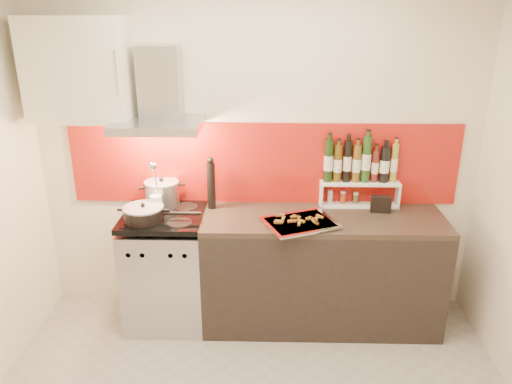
{
  "coord_description": "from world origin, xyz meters",
  "views": [
    {
      "loc": [
        0.08,
        -2.3,
        2.39
      ],
      "look_at": [
        0.0,
        0.95,
        1.15
      ],
      "focal_mm": 35.0,
      "sensor_mm": 36.0,
      "label": 1
    }
  ],
  "objects_px": {
    "range_stove": "(167,269)",
    "saute_pan": "(145,213)",
    "stock_pot": "(162,193)",
    "baking_tray": "(300,223)",
    "counter": "(321,270)",
    "pepper_mill": "(211,184)"
  },
  "relations": [
    {
      "from": "range_stove",
      "to": "counter",
      "type": "distance_m",
      "value": 1.2
    },
    {
      "from": "counter",
      "to": "saute_pan",
      "type": "xyz_separation_m",
      "value": [
        -1.31,
        -0.11,
        0.51
      ]
    },
    {
      "from": "counter",
      "to": "saute_pan",
      "type": "bearing_deg",
      "value": -175.21
    },
    {
      "from": "saute_pan",
      "to": "stock_pot",
      "type": "bearing_deg",
      "value": 75.95
    },
    {
      "from": "range_stove",
      "to": "saute_pan",
      "type": "relative_size",
      "value": 1.61
    },
    {
      "from": "range_stove",
      "to": "stock_pot",
      "type": "bearing_deg",
      "value": 100.63
    },
    {
      "from": "saute_pan",
      "to": "range_stove",
      "type": "bearing_deg",
      "value": 44.12
    },
    {
      "from": "counter",
      "to": "stock_pot",
      "type": "distance_m",
      "value": 1.37
    },
    {
      "from": "saute_pan",
      "to": "baking_tray",
      "type": "height_order",
      "value": "saute_pan"
    },
    {
      "from": "range_stove",
      "to": "baking_tray",
      "type": "relative_size",
      "value": 1.5
    },
    {
      "from": "stock_pot",
      "to": "range_stove",
      "type": "bearing_deg",
      "value": -79.37
    },
    {
      "from": "baking_tray",
      "to": "range_stove",
      "type": "bearing_deg",
      "value": 172.23
    },
    {
      "from": "range_stove",
      "to": "baking_tray",
      "type": "xyz_separation_m",
      "value": [
        1.01,
        -0.14,
        0.47
      ]
    },
    {
      "from": "stock_pot",
      "to": "pepper_mill",
      "type": "distance_m",
      "value": 0.4
    },
    {
      "from": "pepper_mill",
      "to": "baking_tray",
      "type": "distance_m",
      "value": 0.75
    },
    {
      "from": "saute_pan",
      "to": "counter",
      "type": "bearing_deg",
      "value": 4.79
    },
    {
      "from": "baking_tray",
      "to": "stock_pot",
      "type": "bearing_deg",
      "value": 162.77
    },
    {
      "from": "counter",
      "to": "stock_pot",
      "type": "height_order",
      "value": "stock_pot"
    },
    {
      "from": "stock_pot",
      "to": "saute_pan",
      "type": "bearing_deg",
      "value": -104.05
    },
    {
      "from": "range_stove",
      "to": "pepper_mill",
      "type": "distance_m",
      "value": 0.76
    },
    {
      "from": "range_stove",
      "to": "stock_pot",
      "type": "distance_m",
      "value": 0.6
    },
    {
      "from": "counter",
      "to": "saute_pan",
      "type": "distance_m",
      "value": 1.41
    }
  ]
}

